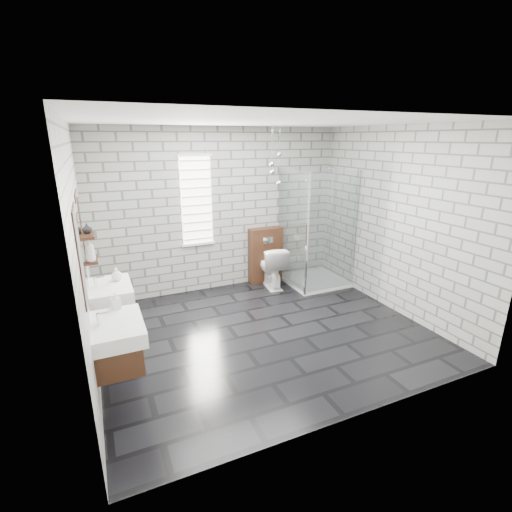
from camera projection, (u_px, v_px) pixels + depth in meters
floor at (265, 332)px, 5.05m from camera, size 4.20×3.60×0.02m
ceiling at (267, 120)px, 4.22m from camera, size 4.20×3.60×0.02m
wall_back at (220, 211)px, 6.21m from camera, size 4.20×0.02×2.70m
wall_front at (360, 286)px, 3.06m from camera, size 4.20×0.02×2.70m
wall_left at (81, 257)px, 3.82m from camera, size 0.02×3.60×2.70m
wall_right at (395, 221)px, 5.45m from camera, size 0.02×3.60×2.70m
vanity_left at (113, 332)px, 3.53m from camera, size 0.47×0.70×1.57m
vanity_right at (107, 293)px, 4.42m from camera, size 0.47×0.70×1.57m
shelf_lower at (90, 260)px, 3.81m from camera, size 0.14×0.30×0.03m
shelf_upper at (87, 235)px, 3.73m from camera, size 0.14×0.30×0.03m
window at (196, 201)px, 5.97m from camera, size 0.56×0.05×1.48m
cistern_panel at (265, 255)px, 6.68m from camera, size 0.60×0.20×1.00m
flush_plate at (268, 241)px, 6.50m from camera, size 0.18×0.01×0.12m
shower_enclosure at (314, 258)px, 6.50m from camera, size 1.00×1.00×2.03m
pendant_cluster at (275, 167)px, 5.92m from camera, size 0.29×0.22×0.92m
toilet at (271, 266)px, 6.50m from camera, size 0.50×0.77×0.74m
soap_bottle_a at (116, 301)px, 3.77m from camera, size 0.10×0.10×0.18m
soap_bottle_b at (117, 274)px, 4.52m from camera, size 0.14×0.14×0.16m
soap_bottle_c at (90, 250)px, 3.69m from camera, size 0.09×0.09×0.24m
vase at (87, 228)px, 3.74m from camera, size 0.11×0.11×0.10m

